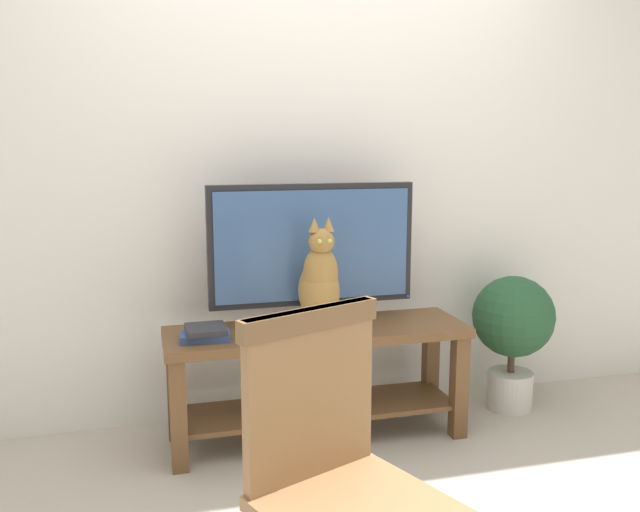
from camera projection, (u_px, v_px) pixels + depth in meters
name	position (u px, v px, depth m)	size (l,w,h in m)	color
ground_plane	(367.00, 497.00, 2.63)	(12.00, 12.00, 0.00)	#ADA393
back_wall	(306.00, 139.00, 3.34)	(7.00, 0.12, 2.80)	silver
tv_stand	(317.00, 362.00, 3.10)	(1.40, 0.43, 0.54)	brown
tv	(312.00, 249.00, 3.10)	(0.97, 0.20, 0.66)	black
media_box	(319.00, 326.00, 3.01)	(0.39, 0.24, 0.05)	#BCBCC1
cat	(320.00, 282.00, 2.96)	(0.18, 0.32, 0.47)	olive
wooden_chair	(336.00, 466.00, 1.76)	(0.57, 0.57, 0.95)	olive
book_stack	(205.00, 333.00, 2.89)	(0.23, 0.18, 0.06)	#33477A
potted_plant	(513.00, 327.00, 3.44)	(0.42, 0.42, 0.71)	beige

